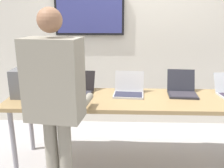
{
  "coord_description": "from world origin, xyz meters",
  "views": [
    {
      "loc": [
        -0.15,
        -2.47,
        1.64
      ],
      "look_at": [
        -0.24,
        0.0,
        0.94
      ],
      "focal_mm": 39.48,
      "sensor_mm": 36.0,
      "label": 1
    }
  ],
  "objects_px": {
    "laptop_station_2": "(182,89)",
    "workbench": "(135,103)",
    "equipment_box": "(34,82)",
    "laptop_station_0": "(77,88)",
    "person": "(55,94)",
    "laptop_station_1": "(129,89)"
  },
  "relations": [
    {
      "from": "laptop_station_1",
      "to": "laptop_station_0",
      "type": "bearing_deg",
      "value": 176.34
    },
    {
      "from": "equipment_box",
      "to": "person",
      "type": "height_order",
      "value": "person"
    },
    {
      "from": "workbench",
      "to": "laptop_station_2",
      "type": "relative_size",
      "value": 7.31
    },
    {
      "from": "workbench",
      "to": "equipment_box",
      "type": "height_order",
      "value": "equipment_box"
    },
    {
      "from": "equipment_box",
      "to": "laptop_station_0",
      "type": "xyz_separation_m",
      "value": [
        0.44,
        0.11,
        -0.1
      ]
    },
    {
      "from": "laptop_station_0",
      "to": "laptop_station_2",
      "type": "bearing_deg",
      "value": -0.08
    },
    {
      "from": "workbench",
      "to": "person",
      "type": "distance_m",
      "value": 0.96
    },
    {
      "from": "workbench",
      "to": "laptop_station_2",
      "type": "height_order",
      "value": "laptop_station_2"
    },
    {
      "from": "equipment_box",
      "to": "laptop_station_0",
      "type": "distance_m",
      "value": 0.47
    },
    {
      "from": "laptop_station_2",
      "to": "laptop_station_1",
      "type": "bearing_deg",
      "value": -176.51
    },
    {
      "from": "workbench",
      "to": "laptop_station_0",
      "type": "xyz_separation_m",
      "value": [
        -0.65,
        0.16,
        0.11
      ]
    },
    {
      "from": "workbench",
      "to": "laptop_station_1",
      "type": "xyz_separation_m",
      "value": [
        -0.06,
        0.12,
        0.11
      ]
    },
    {
      "from": "workbench",
      "to": "laptop_station_0",
      "type": "height_order",
      "value": "laptop_station_0"
    },
    {
      "from": "equipment_box",
      "to": "laptop_station_0",
      "type": "height_order",
      "value": "equipment_box"
    },
    {
      "from": "workbench",
      "to": "person",
      "type": "bearing_deg",
      "value": -137.26
    },
    {
      "from": "laptop_station_1",
      "to": "equipment_box",
      "type": "bearing_deg",
      "value": -175.85
    },
    {
      "from": "equipment_box",
      "to": "laptop_station_1",
      "type": "bearing_deg",
      "value": 4.15
    },
    {
      "from": "laptop_station_2",
      "to": "workbench",
      "type": "bearing_deg",
      "value": -163.23
    },
    {
      "from": "equipment_box",
      "to": "laptop_station_0",
      "type": "relative_size",
      "value": 1.04
    },
    {
      "from": "workbench",
      "to": "laptop_station_2",
      "type": "distance_m",
      "value": 0.56
    },
    {
      "from": "workbench",
      "to": "equipment_box",
      "type": "xyz_separation_m",
      "value": [
        -1.09,
        0.05,
        0.2
      ]
    },
    {
      "from": "laptop_station_1",
      "to": "laptop_station_2",
      "type": "height_order",
      "value": "laptop_station_2"
    }
  ]
}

